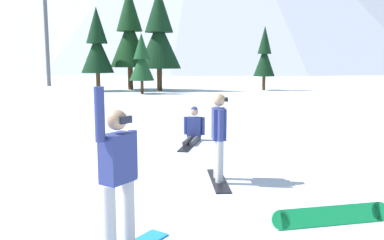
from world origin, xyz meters
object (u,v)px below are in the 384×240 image
at_px(pine_tree_slender, 97,45).
at_px(snowboarder_foreground, 118,178).
at_px(pine_tree_broad, 142,61).
at_px(ski_lift_tower, 46,28).
at_px(snowboarder_background, 193,129).
at_px(pine_tree_twin, 264,55).
at_px(pine_tree_short, 130,34).
at_px(pine_tree_young, 159,35).
at_px(snowboarder_midground, 219,136).
at_px(loose_snowboard_far_spare, 331,215).

bearing_deg(pine_tree_slender, snowboarder_foreground, -71.29).
height_order(pine_tree_broad, ski_lift_tower, ski_lift_tower).
bearing_deg(ski_lift_tower, snowboarder_background, -57.76).
bearing_deg(pine_tree_broad, pine_tree_twin, 26.49).
bearing_deg(pine_tree_broad, ski_lift_tower, 142.42).
bearing_deg(pine_tree_short, pine_tree_twin, 1.01).
bearing_deg(pine_tree_twin, pine_tree_young, -170.09).
relative_size(pine_tree_broad, pine_tree_short, 0.52).
bearing_deg(pine_tree_young, snowboarder_foreground, -81.13).
relative_size(pine_tree_young, ski_lift_tower, 0.85).
bearing_deg(pine_tree_broad, snowboarder_foreground, -78.33).
distance_m(snowboarder_midground, pine_tree_young, 24.46).
bearing_deg(pine_tree_twin, pine_tree_slender, -170.43).
relative_size(pine_tree_twin, pine_tree_slender, 0.79).
xyz_separation_m(snowboarder_midground, loose_snowboard_far_spare, (1.67, -1.96, -0.76)).
height_order(snowboarder_foreground, pine_tree_slender, pine_tree_slender).
distance_m(pine_tree_slender, ski_lift_tower, 9.03).
height_order(snowboarder_foreground, loose_snowboard_far_spare, snowboarder_foreground).
relative_size(snowboarder_midground, pine_tree_broad, 0.40).
distance_m(snowboarder_foreground, pine_tree_broad, 24.37).
distance_m(pine_tree_broad, pine_tree_young, 3.65).
distance_m(loose_snowboard_far_spare, ski_lift_tower, 36.08).
xyz_separation_m(snowboarder_background, ski_lift_tower, (-15.70, 24.89, 4.90)).
relative_size(pine_tree_twin, pine_tree_young, 0.64).
distance_m(snowboarder_midground, pine_tree_short, 26.33).
height_order(pine_tree_twin, pine_tree_broad, pine_tree_twin).
bearing_deg(snowboarder_background, pine_tree_broad, 107.07).
bearing_deg(snowboarder_midground, pine_tree_short, 107.55).
height_order(snowboarder_foreground, snowboarder_midground, snowboarder_foreground).
distance_m(snowboarder_foreground, loose_snowboard_far_spare, 3.11).
distance_m(snowboarder_midground, ski_lift_tower, 33.47).
bearing_deg(pine_tree_twin, snowboarder_midground, -96.47).
distance_m(pine_tree_broad, ski_lift_tower, 13.62).
bearing_deg(pine_tree_young, pine_tree_slender, -171.03).
bearing_deg(loose_snowboard_far_spare, snowboarder_background, 113.25).
height_order(pine_tree_broad, pine_tree_short, pine_tree_short).
height_order(pine_tree_slender, pine_tree_young, pine_tree_young).
bearing_deg(snowboarder_background, snowboarder_midground, -77.73).
bearing_deg(pine_tree_slender, ski_lift_tower, 138.53).
bearing_deg(snowboarder_foreground, snowboarder_midground, 71.28).
height_order(pine_tree_short, ski_lift_tower, ski_lift_tower).
bearing_deg(pine_tree_slender, loose_snowboard_far_spare, -65.04).
relative_size(loose_snowboard_far_spare, pine_tree_twin, 0.36).
distance_m(snowboarder_background, pine_tree_slender, 21.30).
xyz_separation_m(pine_tree_slender, pine_tree_young, (4.65, 0.73, 0.81)).
distance_m(pine_tree_short, ski_lift_tower, 9.55).
bearing_deg(snowboarder_midground, snowboarder_background, 102.27).
height_order(snowboarder_midground, pine_tree_short, pine_tree_short).
xyz_separation_m(snowboarder_midground, pine_tree_young, (-5.26, 23.65, 3.38)).
relative_size(snowboarder_background, pine_tree_young, 0.23).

